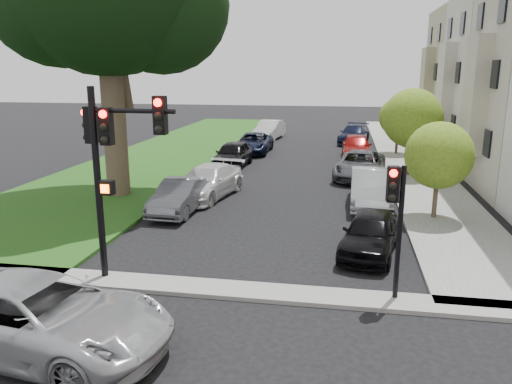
% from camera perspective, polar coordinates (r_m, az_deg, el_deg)
% --- Properties ---
extents(ground, '(140.00, 140.00, 0.00)m').
position_cam_1_polar(ground, '(11.69, -4.41, -15.51)').
color(ground, black).
rests_on(ground, ground).
extents(grass_strip, '(8.00, 44.00, 0.12)m').
position_cam_1_polar(grass_strip, '(36.23, -8.88, 4.75)').
color(grass_strip, '#1F490F').
rests_on(grass_strip, ground).
extents(sidewalk_right, '(3.50, 44.00, 0.12)m').
position_cam_1_polar(sidewalk_right, '(34.57, 16.75, 3.89)').
color(sidewalk_right, slate).
rests_on(sidewalk_right, ground).
extents(sidewalk_cross, '(60.00, 1.00, 0.12)m').
position_cam_1_polar(sidewalk_cross, '(13.40, -2.27, -11.17)').
color(sidewalk_cross, slate).
rests_on(sidewalk_cross, ground).
extents(house_d, '(7.70, 7.55, 15.97)m').
position_cam_1_polar(house_d, '(41.55, 24.48, 14.38)').
color(house_d, gray).
rests_on(house_d, ground).
extents(small_tree_a, '(2.56, 2.56, 3.83)m').
position_cam_1_polar(small_tree_a, '(20.09, 20.18, 3.94)').
color(small_tree_a, brown).
rests_on(small_tree_a, ground).
extents(small_tree_b, '(3.17, 3.17, 4.75)m').
position_cam_1_polar(small_tree_b, '(28.06, 17.45, 8.03)').
color(small_tree_b, brown).
rests_on(small_tree_b, ground).
extents(small_tree_c, '(2.58, 2.58, 3.87)m').
position_cam_1_polar(small_tree_c, '(35.18, 15.96, 8.25)').
color(small_tree_c, brown).
rests_on(small_tree_c, ground).
extents(traffic_signal_main, '(2.59, 0.67, 5.31)m').
position_cam_1_polar(traffic_signal_main, '(13.65, -16.27, 4.61)').
color(traffic_signal_main, black).
rests_on(traffic_signal_main, ground).
extents(traffic_signal_secondary, '(0.45, 0.37, 3.50)m').
position_cam_1_polar(traffic_signal_secondary, '(12.56, 15.72, -1.82)').
color(traffic_signal_secondary, black).
rests_on(traffic_signal_secondary, ground).
extents(car_cross_near, '(5.89, 3.31, 1.55)m').
position_cam_1_polar(car_cross_near, '(11.48, -23.37, -12.91)').
color(car_cross_near, '#999BA0').
rests_on(car_cross_near, ground).
extents(car_parked_0, '(2.33, 4.21, 1.36)m').
position_cam_1_polar(car_parked_0, '(16.26, 12.95, -4.57)').
color(car_parked_0, black).
rests_on(car_parked_0, ground).
extents(car_parked_1, '(1.74, 4.75, 1.55)m').
position_cam_1_polar(car_parked_1, '(21.81, 12.98, 0.42)').
color(car_parked_1, '#999BA0').
rests_on(car_parked_1, ground).
extents(car_parked_2, '(3.09, 5.47, 1.44)m').
position_cam_1_polar(car_parked_2, '(27.30, 11.80, 3.05)').
color(car_parked_2, '#3F4247').
rests_on(car_parked_2, ground).
extents(car_parked_3, '(1.93, 4.65, 1.58)m').
position_cam_1_polar(car_parked_3, '(33.37, 11.41, 5.13)').
color(car_parked_3, maroon).
rests_on(car_parked_3, ground).
extents(car_parked_4, '(2.76, 5.24, 1.45)m').
position_cam_1_polar(car_parked_4, '(40.14, 11.14, 6.50)').
color(car_parked_4, black).
rests_on(car_parked_4, ground).
extents(car_parked_5, '(1.57, 4.17, 1.36)m').
position_cam_1_polar(car_parked_5, '(20.56, -8.70, -0.48)').
color(car_parked_5, '#3F4247').
rests_on(car_parked_5, ground).
extents(car_parked_6, '(2.91, 5.25, 1.44)m').
position_cam_1_polar(car_parked_6, '(22.86, -5.56, 1.18)').
color(car_parked_6, silver).
rests_on(car_parked_6, ground).
extents(car_parked_7, '(1.94, 4.50, 1.51)m').
position_cam_1_polar(car_parked_7, '(29.90, -2.69, 4.32)').
color(car_parked_7, black).
rests_on(car_parked_7, ground).
extents(car_parked_8, '(2.30, 4.97, 1.38)m').
position_cam_1_polar(car_parked_8, '(34.87, -0.33, 5.61)').
color(car_parked_8, black).
rests_on(car_parked_8, ground).
extents(car_parked_9, '(2.23, 4.89, 1.56)m').
position_cam_1_polar(car_parked_9, '(41.81, 1.56, 7.12)').
color(car_parked_9, silver).
rests_on(car_parked_9, ground).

